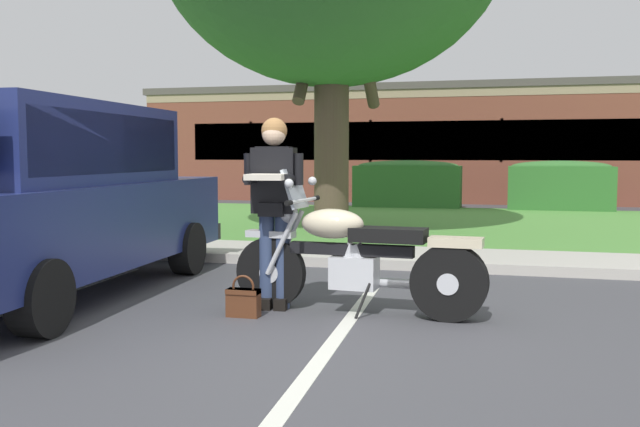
% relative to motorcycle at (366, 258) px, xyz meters
% --- Properties ---
extents(ground_plane, '(140.00, 140.00, 0.00)m').
position_rel_motorcycle_xyz_m(ground_plane, '(-0.55, -0.71, -0.49)').
color(ground_plane, '#424247').
extents(curb_strip, '(60.00, 0.20, 0.12)m').
position_rel_motorcycle_xyz_m(curb_strip, '(-0.55, 2.48, -0.43)').
color(curb_strip, '#B7B2A8').
rests_on(curb_strip, ground).
extents(concrete_walk, '(60.00, 1.50, 0.08)m').
position_rel_motorcycle_xyz_m(concrete_walk, '(-0.55, 3.33, -0.45)').
color(concrete_walk, '#B7B2A8').
rests_on(concrete_walk, ground).
extents(grass_lawn, '(60.00, 7.98, 0.06)m').
position_rel_motorcycle_xyz_m(grass_lawn, '(-0.55, 8.07, -0.46)').
color(grass_lawn, '#518E3D').
rests_on(grass_lawn, ground).
extents(stall_stripe_0, '(0.34, 4.40, 0.01)m').
position_rel_motorcycle_xyz_m(stall_stripe_0, '(-3.07, -0.51, -0.49)').
color(stall_stripe_0, silver).
rests_on(stall_stripe_0, ground).
extents(stall_stripe_1, '(0.34, 4.40, 0.01)m').
position_rel_motorcycle_xyz_m(stall_stripe_1, '(-0.07, -0.51, -0.49)').
color(stall_stripe_1, silver).
rests_on(stall_stripe_1, ground).
extents(motorcycle, '(2.24, 0.82, 1.26)m').
position_rel_motorcycle_xyz_m(motorcycle, '(0.00, 0.00, 0.00)').
color(motorcycle, black).
rests_on(motorcycle, ground).
extents(rider_person, '(0.53, 0.60, 1.70)m').
position_rel_motorcycle_xyz_m(rider_person, '(-0.84, 0.02, 0.52)').
color(rider_person, black).
rests_on(rider_person, ground).
extents(handbag, '(0.28, 0.13, 0.36)m').
position_rel_motorcycle_xyz_m(handbag, '(-0.99, -0.36, -0.34)').
color(handbag, '#562D19').
rests_on(handbag, ground).
extents(parked_suv_adjacent, '(2.23, 4.94, 1.86)m').
position_rel_motorcycle_xyz_m(parked_suv_adjacent, '(-3.19, -0.04, 0.47)').
color(parked_suv_adjacent, navy).
rests_on(parked_suv_adjacent, ground).
extents(hedge_left, '(2.68, 0.90, 1.24)m').
position_rel_motorcycle_xyz_m(hedge_left, '(-1.33, 12.08, 0.16)').
color(hedge_left, '#336B2D').
rests_on(hedge_left, ground).
extents(hedge_center_left, '(2.44, 0.90, 1.24)m').
position_rel_motorcycle_xyz_m(hedge_center_left, '(2.36, 12.08, 0.16)').
color(hedge_center_left, '#336B2D').
rests_on(hedge_center_left, ground).
extents(brick_building, '(21.65, 9.35, 3.42)m').
position_rel_motorcycle_xyz_m(brick_building, '(0.94, 18.82, 1.23)').
color(brick_building, brown).
rests_on(brick_building, ground).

